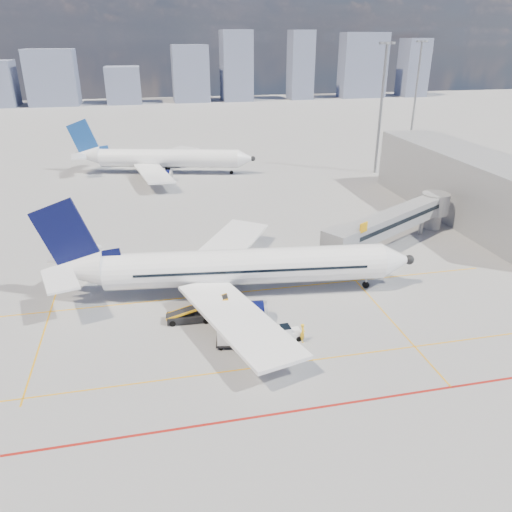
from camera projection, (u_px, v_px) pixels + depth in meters
The scene contains 13 objects.
ground at pixel (253, 330), 48.78m from camera, with size 420.00×420.00×0.00m, color #939396.
apron_markings at pixel (256, 353), 45.17m from camera, with size 90.00×35.12×0.01m.
jet_bridge at pixel (398, 220), 66.99m from camera, with size 23.55×15.78×6.30m.
terminal_block at pixel (469, 186), 77.82m from camera, with size 10.00×42.00×10.00m.
floodlight_mast_ne at pixel (381, 106), 99.91m from camera, with size 3.20×0.61×25.45m.
floodlight_mast_far at pixel (417, 87), 136.49m from camera, with size 3.20×0.61×25.45m.
distant_skyline at pixel (138, 74), 212.06m from camera, with size 255.43×15.49×29.19m.
main_aircraft at pixel (230, 268), 54.30m from camera, with size 40.66×35.35×11.90m.
second_aircraft at pixel (161, 158), 103.26m from camera, with size 37.92×32.56×11.23m.
baggage_tug at pixel (288, 333), 46.94m from camera, with size 2.22×1.39×1.51m.
cargo_dolly at pixel (238, 334), 45.89m from camera, with size 4.35×2.55×2.24m.
belt_loader at pixel (191, 315), 50.05m from camera, with size 6.33×1.93×2.56m.
ramp_worker at pixel (303, 333), 46.55m from camera, with size 0.70×0.46×1.91m, color yellow.
Camera 1 is at (-8.67, -40.82, 26.27)m, focal length 35.00 mm.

